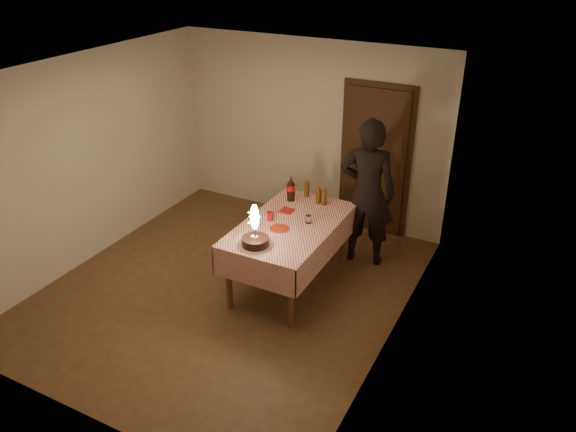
% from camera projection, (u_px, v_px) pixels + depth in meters
% --- Properties ---
extents(ground, '(4.00, 4.50, 0.01)m').
position_uv_depth(ground, '(228.00, 289.00, 6.76)').
color(ground, brown).
rests_on(ground, ground).
extents(room_shell, '(4.04, 4.54, 2.62)m').
position_uv_depth(room_shell, '(227.00, 159.00, 6.05)').
color(room_shell, beige).
rests_on(room_shell, ground).
extents(dining_table, '(1.02, 1.72, 0.83)m').
position_uv_depth(dining_table, '(290.00, 232.00, 6.54)').
color(dining_table, brown).
rests_on(dining_table, ground).
extents(birthday_cake, '(0.37, 0.37, 0.49)m').
position_uv_depth(birthday_cake, '(255.00, 236.00, 5.99)').
color(birthday_cake, white).
rests_on(birthday_cake, dining_table).
extents(red_plate, '(0.22, 0.22, 0.01)m').
position_uv_depth(red_plate, '(280.00, 228.00, 6.37)').
color(red_plate, '#AF260C').
rests_on(red_plate, dining_table).
extents(red_cup, '(0.08, 0.08, 0.10)m').
position_uv_depth(red_cup, '(270.00, 216.00, 6.54)').
color(red_cup, red).
rests_on(red_cup, dining_table).
extents(clear_cup, '(0.07, 0.07, 0.09)m').
position_uv_depth(clear_cup, '(308.00, 219.00, 6.48)').
color(clear_cup, white).
rests_on(clear_cup, dining_table).
extents(napkin_stack, '(0.15, 0.15, 0.02)m').
position_uv_depth(napkin_stack, '(287.00, 211.00, 6.76)').
color(napkin_stack, '#A21512').
rests_on(napkin_stack, dining_table).
extents(cola_bottle, '(0.10, 0.10, 0.32)m').
position_uv_depth(cola_bottle, '(291.00, 189.00, 6.97)').
color(cola_bottle, black).
rests_on(cola_bottle, dining_table).
extents(amber_bottle_left, '(0.06, 0.06, 0.25)m').
position_uv_depth(amber_bottle_left, '(307.00, 188.00, 7.09)').
color(amber_bottle_left, '#5C330F').
rests_on(amber_bottle_left, dining_table).
extents(amber_bottle_right, '(0.06, 0.06, 0.25)m').
position_uv_depth(amber_bottle_right, '(324.00, 196.00, 6.88)').
color(amber_bottle_right, '#5C330F').
rests_on(amber_bottle_right, dining_table).
extents(amber_bottle_mid, '(0.06, 0.06, 0.25)m').
position_uv_depth(amber_bottle_mid, '(319.00, 195.00, 6.91)').
color(amber_bottle_mid, '#5C330F').
rests_on(amber_bottle_mid, dining_table).
extents(photographer, '(0.77, 0.58, 1.92)m').
position_uv_depth(photographer, '(367.00, 193.00, 6.93)').
color(photographer, black).
rests_on(photographer, ground).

